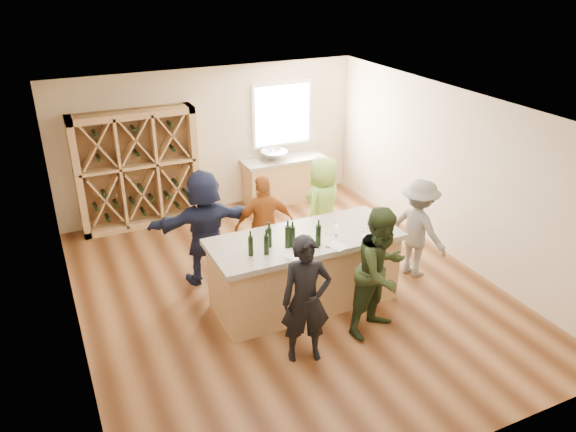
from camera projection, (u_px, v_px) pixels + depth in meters
name	position (u px, v px, depth m)	size (l,w,h in m)	color
floor	(288.00, 293.00, 8.63)	(6.00, 7.00, 0.10)	brown
ceiling	(288.00, 107.00, 7.40)	(6.00, 7.00, 0.10)	white
wall_back	(210.00, 140.00, 10.93)	(6.00, 0.10, 2.80)	beige
wall_front	(453.00, 351.00, 5.10)	(6.00, 0.10, 2.80)	beige
wall_left	(61.00, 250.00, 6.84)	(0.10, 7.00, 2.80)	beige
wall_right	(456.00, 175.00, 9.19)	(0.10, 7.00, 2.80)	beige
window_frame	(282.00, 114.00, 11.29)	(1.30, 0.06, 1.30)	white
window_pane	(283.00, 115.00, 11.26)	(1.18, 0.01, 1.18)	white
wine_rack	(138.00, 170.00, 10.25)	(2.20, 0.45, 2.20)	tan
back_counter_base	(283.00, 181.00, 11.59)	(1.60, 0.58, 0.86)	tan
back_counter_top	(283.00, 160.00, 11.39)	(1.70, 0.62, 0.06)	#9D9381
sink	(274.00, 155.00, 11.27)	(0.54, 0.54, 0.19)	silver
faucet	(271.00, 150.00, 11.39)	(0.02, 0.02, 0.30)	silver
tasting_counter_base	(304.00, 273.00, 8.11)	(2.60, 1.00, 1.00)	tan
tasting_counter_top	(305.00, 239.00, 7.88)	(2.72, 1.12, 0.08)	#9D9381
wine_bottle_a	(251.00, 246.00, 7.32)	(0.07, 0.07, 0.28)	black
wine_bottle_b	(266.00, 245.00, 7.35)	(0.07, 0.07, 0.28)	black
wine_bottle_c	(269.00, 237.00, 7.54)	(0.07, 0.07, 0.29)	black
wine_bottle_d	(288.00, 237.00, 7.51)	(0.08, 0.08, 0.32)	black
wine_bottle_e	(292.00, 237.00, 7.53)	(0.07, 0.07, 0.30)	black
wine_glass_a	(298.00, 250.00, 7.34)	(0.07, 0.07, 0.17)	white
wine_glass_b	(328.00, 241.00, 7.54)	(0.07, 0.07, 0.20)	white
wine_glass_c	(365.00, 234.00, 7.77)	(0.06, 0.06, 0.16)	white
wine_glass_d	(336.00, 229.00, 7.86)	(0.07, 0.07, 0.20)	white
wine_glass_e	(377.00, 226.00, 7.98)	(0.07, 0.07, 0.17)	white
tasting_menu_a	(293.00, 254.00, 7.40)	(0.25, 0.34, 0.00)	white
tasting_menu_b	(337.00, 246.00, 7.62)	(0.20, 0.28, 0.00)	white
tasting_menu_c	(372.00, 238.00, 7.83)	(0.24, 0.32, 0.00)	white
person_near_left	(306.00, 300.00, 6.84)	(0.62, 0.45, 1.70)	black
person_near_right	(381.00, 272.00, 7.34)	(0.88, 0.48, 1.81)	#263319
person_server	(418.00, 228.00, 8.73)	(1.03, 0.48, 1.60)	slate
person_far_mid	(265.00, 225.00, 8.81)	(0.96, 0.49, 1.63)	#994C19
person_far_right	(323.00, 207.00, 9.33)	(0.84, 0.55, 1.73)	#8CC64C
person_far_left	(205.00, 227.00, 8.53)	(1.69, 0.61, 1.82)	#191E38
wine_bottle_f	(318.00, 235.00, 7.57)	(0.07, 0.07, 0.30)	black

